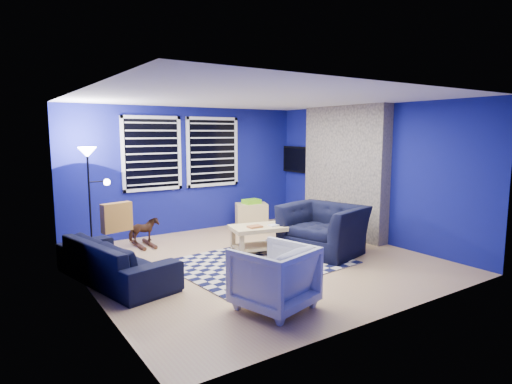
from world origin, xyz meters
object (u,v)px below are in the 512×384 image
Objects in this scene: armchair_big at (323,229)px; cabinet at (251,216)px; tv at (298,160)px; armchair_bent at (274,277)px; rocking_horse at (144,230)px; floor_lamp at (89,167)px; coffee_table at (261,234)px; sofa at (116,260)px.

cabinet is at bearing 163.13° from armchair_big.
cabinet is (0.02, 2.20, -0.13)m from armchair_big.
tv is at bearing 25.37° from cabinet.
armchair_bent is (-3.31, -3.63, -1.03)m from tv.
tv is 3.80m from rocking_horse.
armchair_big is at bearing -67.08° from cabinet.
floor_lamp reaches higher than armchair_big.
floor_lamp is (-4.48, -0.13, 0.04)m from tv.
armchair_big is 1.53× the size of armchair_bent.
floor_lamp is (-2.30, 1.60, 1.10)m from coffee_table.
cabinet is (3.27, 1.65, -0.02)m from sofa.
rocking_horse is 0.69× the size of cabinet.
coffee_table is (2.37, -0.03, 0.05)m from sofa.
floor_lamp is at bearing -15.17° from sofa.
floor_lamp is at bearing -155.21° from cabinet.
cabinet is (2.04, 3.59, -0.09)m from armchair_bent.
armchair_big is 1.13× the size of coffee_table.
tv is at bearing -82.26° from sofa.
armchair_bent is 0.74× the size of coffee_table.
coffee_table is 0.62× the size of floor_lamp.
armchair_big is 1.03m from coffee_table.
tv is 0.81× the size of armchair_big.
rocking_horse is 2.36m from cabinet.
coffee_table is at bearing -136.05° from armchair_bent.
cabinet reaches higher than coffee_table.
sofa is 2.30m from armchair_bent.
tv is at bearing -93.25° from rocking_horse.
sofa is 1.82× the size of coffee_table.
coffee_table is at bearing -141.63° from tv.
floor_lamp is (-1.17, 3.51, 1.07)m from armchair_bent.
sofa is at bearing 142.71° from rocking_horse.
sofa is 1.77m from rocking_horse.
floor_lamp is (-0.85, 0.06, 1.15)m from rocking_horse.
tv is 1.23× the size of armchair_bent.
armchair_big is (-1.29, -2.25, -1.00)m from tv.
tv reaches higher than armchair_big.
tv is 4.48m from floor_lamp.
armchair_bent is at bearing -120.76° from coffee_table.
coffee_table is (-2.18, -1.72, -1.06)m from tv.
armchair_bent is 3.85m from floor_lamp.
armchair_bent reaches higher than sofa.
rocking_horse is (0.91, 1.51, -0.01)m from sofa.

